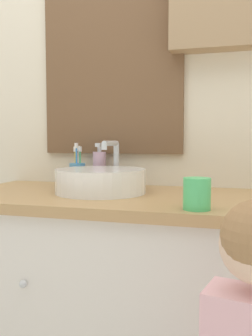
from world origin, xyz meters
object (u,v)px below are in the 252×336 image
(sink_basin, at_px, (101,180))
(toothbrush_holder, at_px, (77,173))
(soap_dispenser, at_px, (99,168))
(drinking_cup, at_px, (197,194))

(sink_basin, bearing_deg, toothbrush_holder, 134.05)
(sink_basin, height_order, toothbrush_holder, sink_basin)
(toothbrush_holder, bearing_deg, soap_dispenser, 21.87)
(soap_dispenser, xyz_separation_m, drinking_cup, (0.46, -0.46, -0.03))
(sink_basin, xyz_separation_m, drinking_cup, (0.38, -0.24, -0.00))
(sink_basin, bearing_deg, drinking_cup, -32.75)
(toothbrush_holder, bearing_deg, sink_basin, -45.95)
(toothbrush_holder, distance_m, soap_dispenser, 0.10)
(soap_dispenser, bearing_deg, toothbrush_holder, -158.13)
(drinking_cup, bearing_deg, toothbrush_holder, 142.50)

